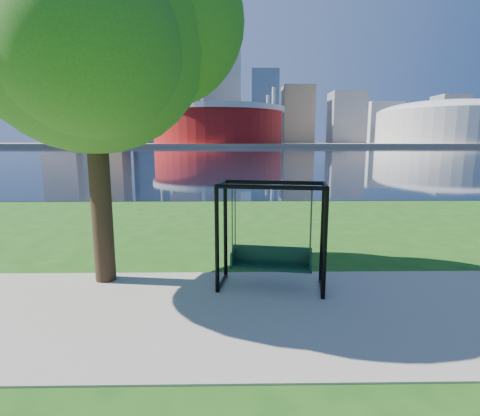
{
  "coord_description": "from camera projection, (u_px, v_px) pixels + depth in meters",
  "views": [
    {
      "loc": [
        -0.15,
        -6.65,
        2.96
      ],
      "look_at": [
        -0.04,
        0.0,
        1.79
      ],
      "focal_mm": 28.0,
      "sensor_mm": 36.0,
      "label": 1
    }
  ],
  "objects": [
    {
      "name": "ground",
      "position": [
        242.0,
        301.0,
        7.07
      ],
      "size": [
        900.0,
        900.0,
        0.0
      ],
      "primitive_type": "plane",
      "color": "#1E5114",
      "rests_on": "ground"
    },
    {
      "name": "path",
      "position": [
        243.0,
        312.0,
        6.57
      ],
      "size": [
        120.0,
        4.0,
        0.03
      ],
      "primitive_type": "cube",
      "color": "#9E937F",
      "rests_on": "ground"
    },
    {
      "name": "river",
      "position": [
        234.0,
        152.0,
        107.49
      ],
      "size": [
        900.0,
        180.0,
        0.02
      ],
      "primitive_type": "cube",
      "color": "black",
      "rests_on": "ground"
    },
    {
      "name": "far_bank",
      "position": [
        234.0,
        144.0,
        308.17
      ],
      "size": [
        900.0,
        228.0,
        2.0
      ],
      "primitive_type": "cube",
      "color": "#937F60",
      "rests_on": "ground"
    },
    {
      "name": "stadium",
      "position": [
        218.0,
        124.0,
        235.8
      ],
      "size": [
        83.0,
        83.0,
        32.0
      ],
      "color": "maroon",
      "rests_on": "far_bank"
    },
    {
      "name": "arena",
      "position": [
        446.0,
        121.0,
        237.87
      ],
      "size": [
        84.0,
        84.0,
        26.56
      ],
      "color": "beige",
      "rests_on": "far_bank"
    },
    {
      "name": "skyline",
      "position": [
        229.0,
        102.0,
        315.2
      ],
      "size": [
        392.0,
        66.0,
        96.5
      ],
      "color": "gray",
      "rests_on": "far_bank"
    },
    {
      "name": "swing",
      "position": [
        272.0,
        238.0,
        7.51
      ],
      "size": [
        2.26,
        1.28,
        2.18
      ],
      "rotation": [
        0.0,
        0.0,
        -0.18
      ],
      "color": "black",
      "rests_on": "ground"
    },
    {
      "name": "park_tree",
      "position": [
        88.0,
        26.0,
        7.24
      ],
      "size": [
        6.01,
        5.43,
        7.46
      ],
      "color": "black",
      "rests_on": "ground"
    }
  ]
}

